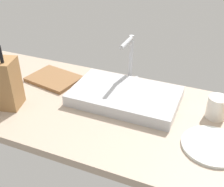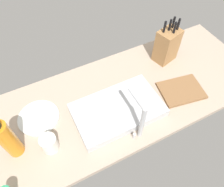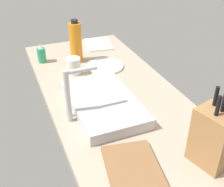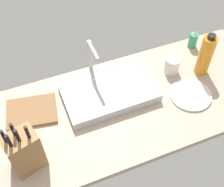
{
  "view_description": "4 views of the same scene",
  "coord_description": "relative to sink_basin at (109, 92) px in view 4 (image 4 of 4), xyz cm",
  "views": [
    {
      "loc": [
        40.5,
        -95.86,
        76.62
      ],
      "look_at": [
        -1.18,
        3.24,
        10.04
      ],
      "focal_mm": 45.51,
      "sensor_mm": 36.0,
      "label": 1
    },
    {
      "loc": [
        35.39,
        66.01,
        109.52
      ],
      "look_at": [
        2.44,
        1.34,
        11.83
      ],
      "focal_mm": 34.78,
      "sensor_mm": 36.0,
      "label": 2
    },
    {
      "loc": [
        -105.82,
        49.15,
        83.37
      ],
      "look_at": [
        4.48,
        3.94,
        9.47
      ],
      "focal_mm": 46.09,
      "sensor_mm": 36.0,
      "label": 3
    },
    {
      "loc": [
        -33.95,
        -86.56,
        129.95
      ],
      "look_at": [
        2.76,
        4.6,
        10.21
      ],
      "focal_mm": 47.72,
      "sensor_mm": 36.0,
      "label": 4
    }
  ],
  "objects": [
    {
      "name": "faucet",
      "position": [
        -3.67,
        15.97,
        12.63
      ],
      "size": [
        5.5,
        14.94,
        25.54
      ],
      "color": "#B7BABF",
      "rests_on": "countertop_slab"
    },
    {
      "name": "soap_bottle",
      "position": [
        63.14,
        17.72,
        2.56
      ],
      "size": [
        5.28,
        5.28,
        12.25
      ],
      "color": "#2D9966",
      "rests_on": "countertop_slab"
    },
    {
      "name": "knife_block",
      "position": [
        -48.78,
        -24.2,
        9.04
      ],
      "size": [
        16.27,
        13.97,
        30.27
      ],
      "rotation": [
        0.0,
        0.0,
        0.26
      ],
      "color": "#9E7042",
      "rests_on": "countertop_slab"
    },
    {
      "name": "sink_basin",
      "position": [
        0.0,
        0.0,
        0.0
      ],
      "size": [
        49.16,
        29.74,
        5.34
      ],
      "primitive_type": "cube",
      "color": "#B7BABF",
      "rests_on": "countertop_slab"
    },
    {
      "name": "dinner_plate",
      "position": [
        41.24,
        -16.78,
        -2.07
      ],
      "size": [
        22.91,
        22.91,
        1.2
      ],
      "primitive_type": "cylinder",
      "color": "silver",
      "rests_on": "countertop_slab"
    },
    {
      "name": "water_bottle",
      "position": [
        56.24,
        -3.26,
        10.14
      ],
      "size": [
        7.73,
        7.73,
        27.12
      ],
      "color": "orange",
      "rests_on": "countertop_slab"
    },
    {
      "name": "cutting_board",
      "position": [
        -41.67,
        4.28,
        -1.77
      ],
      "size": [
        28.52,
        23.39,
        1.8
      ],
      "primitive_type": "cube",
      "rotation": [
        0.0,
        0.0,
        -0.18
      ],
      "color": "brown",
      "rests_on": "countertop_slab"
    },
    {
      "name": "coffee_mug",
      "position": [
        40.24,
        3.33,
        2.25
      ],
      "size": [
        8.36,
        8.36,
        9.84
      ],
      "primitive_type": "cylinder",
      "color": "silver",
      "rests_on": "countertop_slab"
    },
    {
      "name": "countertop_slab",
      "position": [
        -2.86,
        -9.23,
        -4.42
      ],
      "size": [
        188.68,
        67.94,
        3.5
      ],
      "primitive_type": "cube",
      "color": "tan",
      "rests_on": "ground"
    }
  ]
}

